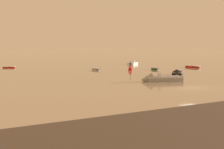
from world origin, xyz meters
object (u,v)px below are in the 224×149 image
rowboat_moored_2 (96,70)px  motorboat_moored_0 (177,74)px  rowboat_moored_3 (192,67)px  channel_buoy (130,69)px  rowboat_moored_0 (154,69)px  rowboat_moored_4 (9,67)px  motorboat_moored_8 (158,79)px  motorboat_moored_1 (134,64)px

rowboat_moored_2 → motorboat_moored_0: bearing=-158.5°
rowboat_moored_2 → rowboat_moored_3: size_ratio=0.62×
channel_buoy → rowboat_moored_2: bearing=137.7°
rowboat_moored_0 → motorboat_moored_0: motorboat_moored_0 is taller
rowboat_moored_3 → rowboat_moored_4: bearing=55.4°
motorboat_moored_0 → motorboat_moored_8: 12.85m
motorboat_moored_8 → rowboat_moored_4: bearing=-52.0°
rowboat_moored_0 → rowboat_moored_3: size_ratio=0.76×
rowboat_moored_0 → motorboat_moored_0: 13.87m
rowboat_moored_2 → rowboat_moored_4: rowboat_moored_4 is taller
motorboat_moored_1 → rowboat_moored_0: bearing=-148.7°
motorboat_moored_0 → rowboat_moored_2: 20.14m
motorboat_moored_0 → channel_buoy: bearing=-126.7°
motorboat_moored_0 → rowboat_moored_4: bearing=-102.9°
motorboat_moored_1 → rowboat_moored_3: size_ratio=1.09×
rowboat_moored_3 → channel_buoy: (-19.24, -0.21, 0.26)m
rowboat_moored_4 → motorboat_moored_8: bearing=-39.1°
rowboat_moored_3 → channel_buoy: channel_buoy is taller
motorboat_moored_0 → rowboat_moored_2: size_ratio=1.64×
rowboat_moored_0 → rowboat_moored_4: 35.81m
motorboat_moored_1 → motorboat_moored_8: bearing=-156.8°
rowboat_moored_4 → channel_buoy: bearing=-12.6°
motorboat_moored_8 → channel_buoy: channel_buoy is taller
motorboat_moored_1 → rowboat_moored_3: 19.45m
motorboat_moored_8 → rowboat_moored_2: bearing=-73.2°
rowboat_moored_0 → motorboat_moored_0: bearing=0.8°
rowboat_moored_0 → motorboat_moored_1: 21.35m
motorboat_moored_8 → rowboat_moored_4: motorboat_moored_8 is taller
rowboat_moored_3 → motorboat_moored_8: (-28.44, -20.78, 0.12)m
rowboat_moored_0 → motorboat_moored_8: bearing=-16.2°
motorboat_moored_0 → rowboat_moored_2: bearing=-111.6°
motorboat_moored_8 → motorboat_moored_0: bearing=-122.2°
rowboat_moored_2 → rowboat_moored_4: 23.18m
rowboat_moored_0 → rowboat_moored_2: size_ratio=1.21×
motorboat_moored_1 → rowboat_moored_3: bearing=-112.4°
motorboat_moored_8 → rowboat_moored_3: bearing=-119.6°
motorboat_moored_8 → channel_buoy: 22.53m
rowboat_moored_3 → channel_buoy: 19.24m
motorboat_moored_0 → motorboat_moored_8: (-10.70, -7.12, 0.08)m
motorboat_moored_1 → rowboat_moored_4: (-34.83, 4.48, -0.10)m
rowboat_moored_3 → rowboat_moored_4: 45.72m
rowboat_moored_0 → rowboat_moored_3: 12.81m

